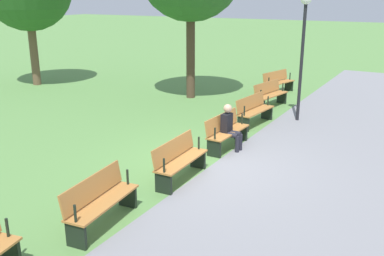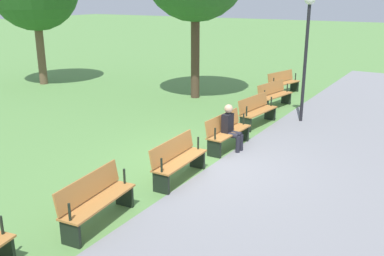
% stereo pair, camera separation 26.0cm
% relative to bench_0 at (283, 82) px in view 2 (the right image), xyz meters
% --- Properties ---
extents(ground_plane, '(120.00, 120.00, 0.00)m').
position_rel_bench_0_xyz_m(ground_plane, '(8.16, 1.09, -0.47)').
color(ground_plane, '#5B8C47').
extents(path_paving, '(30.82, 5.48, 0.01)m').
position_rel_bench_0_xyz_m(path_paving, '(8.16, 3.99, -0.47)').
color(path_paving, gray).
rests_on(path_paving, ground).
extents(bench_0, '(1.72, 0.87, 0.89)m').
position_rel_bench_0_xyz_m(bench_0, '(0.00, 0.00, 0.00)').
color(bench_0, '#B27538').
rests_on(bench_0, ground).
extents(bench_1, '(1.71, 0.76, 0.89)m').
position_rel_bench_0_xyz_m(bench_1, '(2.30, 0.50, 0.00)').
color(bench_1, '#B27538').
rests_on(bench_1, ground).
extents(bench_2, '(1.70, 0.65, 0.89)m').
position_rel_bench_0_xyz_m(bench_2, '(4.63, 0.84, 0.00)').
color(bench_2, '#B27538').
rests_on(bench_2, ground).
extents(bench_3, '(1.67, 0.53, 0.89)m').
position_rel_bench_0_xyz_m(bench_3, '(6.99, 1.01, 0.00)').
color(bench_3, '#B27538').
rests_on(bench_3, ground).
extents(bench_4, '(1.67, 0.53, 0.89)m').
position_rel_bench_0_xyz_m(bench_4, '(9.34, 1.01, 0.00)').
color(bench_4, '#B27538').
rests_on(bench_4, ground).
extents(bench_5, '(1.70, 0.65, 0.89)m').
position_rel_bench_0_xyz_m(bench_5, '(11.69, 0.84, 0.00)').
color(bench_5, '#B27538').
rests_on(bench_5, ground).
extents(person_seated, '(0.33, 0.53, 1.20)m').
position_rel_bench_0_xyz_m(person_seated, '(7.06, 1.14, 0.17)').
color(person_seated, black).
rests_on(person_seated, ground).
extents(lamp_post, '(0.32, 0.32, 3.90)m').
position_rel_bench_0_xyz_m(lamp_post, '(3.48, 1.88, 2.25)').
color(lamp_post, black).
rests_on(lamp_post, ground).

